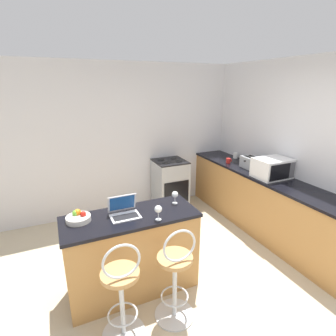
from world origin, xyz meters
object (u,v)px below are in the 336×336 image
bar_stool_near (122,293)px  stove_range (170,185)px  toaster (250,162)px  mug_white (235,155)px  bar_stool_far (176,276)px  fruit_bowl (78,218)px  laptop (124,210)px  microwave (272,168)px  mug_red (228,161)px  wine_glass_tall (158,210)px  wine_glass_short (175,195)px

bar_stool_near → stove_range: 2.70m
toaster → mug_white: (0.16, 0.59, -0.04)m
bar_stool_far → mug_white: (2.15, 1.92, 0.49)m
mug_white → fruit_bowl: (-2.92, -1.27, -0.01)m
mug_white → fruit_bowl: 3.19m
bar_stool_far → laptop: bearing=118.7°
toaster → fruit_bowl: bearing=-166.1°
toaster → fruit_bowl: toaster is taller
bar_stool_near → microwave: microwave is taller
mug_red → fruit_bowl: bearing=-157.9°
laptop → stove_range: (1.29, 1.67, -0.51)m
microwave → laptop: bearing=-173.5°
fruit_bowl → wine_glass_tall: size_ratio=1.53×
bar_stool_far → mug_white: bar_stool_far is taller
bar_stool_near → microwave: 2.70m
fruit_bowl → laptop: bearing=-8.1°
fruit_bowl → mug_red: (2.61, 1.06, 0.01)m
toaster → mug_red: 0.41m
bar_stool_near → wine_glass_tall: (0.49, 0.34, 0.55)m
toaster → fruit_bowl: 2.85m
wine_glass_tall → stove_range: bearing=62.3°
bar_stool_near → fruit_bowl: size_ratio=4.26×
laptop → toaster: bearing=18.0°
mug_white → wine_glass_short: bearing=-145.2°
bar_stool_far → wine_glass_short: 0.88m
mug_red → toaster: bearing=-67.9°
bar_stool_far → mug_red: size_ratio=10.91×
microwave → fruit_bowl: bearing=-175.9°
bar_stool_far → fruit_bowl: bearing=139.8°
bar_stool_far → mug_red: 2.56m
microwave → wine_glass_tall: (-2.00, -0.50, -0.03)m
microwave → bar_stool_far: bearing=-156.7°
bar_stool_near → wine_glass_short: bearing=37.6°
bar_stool_far → toaster: 2.46m
bar_stool_far → wine_glass_short: (0.29, 0.62, 0.55)m
mug_white → fruit_bowl: fruit_bowl is taller
stove_range → bar_stool_far: bearing=-113.3°
wine_glass_tall → toaster: bearing=26.1°
mug_red → wine_glass_short: bearing=-145.0°
mug_white → toaster: bearing=-105.3°
bar_stool_near → mug_red: bar_stool_near is taller
microwave → mug_red: 0.88m
stove_range → wine_glass_short: wine_glass_short is taller
stove_range → wine_glass_tall: 2.23m
bar_stool_far → laptop: size_ratio=3.43×
bar_stool_far → microwave: size_ratio=2.03×
bar_stool_far → mug_white: 2.93m
fruit_bowl → wine_glass_short: bearing=-1.4°
laptop → mug_red: bearing=27.5°
fruit_bowl → mug_red: 2.82m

